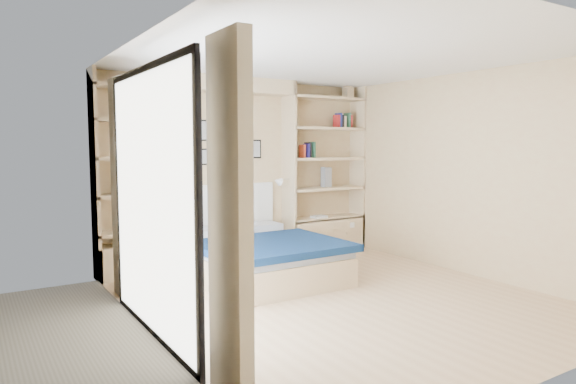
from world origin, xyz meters
TOP-DOWN VIEW (x-y plane):
  - ground at (0.00, 0.00)m, footprint 4.50×4.50m
  - room_shell at (-0.39, 1.52)m, footprint 4.50×4.50m
  - bed at (-0.31, 1.19)m, footprint 1.62×2.06m
  - photo_gallery at (-0.45, 2.22)m, footprint 1.48×0.02m
  - reading_lamps at (-0.30, 2.00)m, footprint 1.92×0.12m
  - shelf_decor at (1.26, 2.07)m, footprint 3.57×0.23m

SIDE VIEW (x-z plane):
  - ground at x=0.00m, z-range 0.00..0.00m
  - bed at x=-0.31m, z-range -0.27..0.80m
  - room_shell at x=-0.39m, z-range -1.17..3.33m
  - reading_lamps at x=-0.30m, z-range 1.03..1.17m
  - photo_gallery at x=-0.45m, z-range 1.19..2.01m
  - shelf_decor at x=1.26m, z-range 0.71..2.74m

